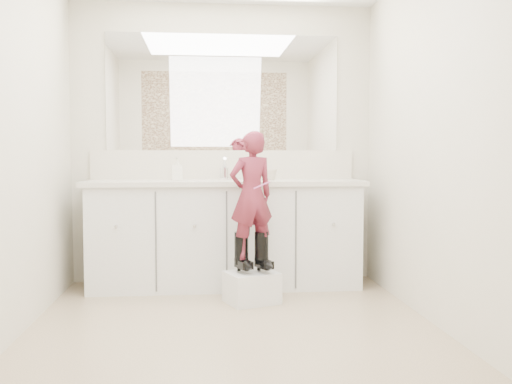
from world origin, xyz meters
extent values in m
plane|color=#7F7053|center=(0.00, 0.00, 0.00)|extent=(3.00, 3.00, 0.00)
plane|color=beige|center=(0.00, 1.50, 1.20)|extent=(2.60, 0.00, 2.60)
plane|color=beige|center=(0.00, -1.50, 1.20)|extent=(2.60, 0.00, 2.60)
plane|color=beige|center=(-1.30, 0.00, 1.20)|extent=(0.00, 3.00, 3.00)
plane|color=beige|center=(1.30, 0.00, 1.20)|extent=(0.00, 3.00, 3.00)
cube|color=silver|center=(0.00, 1.23, 0.42)|extent=(2.20, 0.55, 0.85)
cube|color=beige|center=(0.00, 1.21, 0.87)|extent=(2.28, 0.58, 0.04)
cube|color=beige|center=(0.00, 1.49, 1.02)|extent=(2.28, 0.03, 0.25)
cube|color=white|center=(0.00, 1.49, 1.64)|extent=(2.00, 0.02, 1.00)
cylinder|color=silver|center=(0.00, 1.38, 0.94)|extent=(0.08, 0.08, 0.10)
imported|color=#C2B39B|center=(0.39, 1.24, 0.94)|extent=(0.13, 0.13, 0.09)
imported|color=white|center=(-0.40, 1.26, 0.98)|extent=(0.09, 0.09, 0.19)
cube|color=silver|center=(0.17, 0.67, 0.11)|extent=(0.44, 0.40, 0.23)
imported|color=#B43751|center=(0.17, 0.69, 0.80)|extent=(0.40, 0.33, 0.94)
cylinder|color=#CC4F93|center=(0.24, 0.61, 0.88)|extent=(0.13, 0.06, 0.06)
camera|label=1|loc=(-0.20, -3.50, 1.09)|focal=40.00mm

